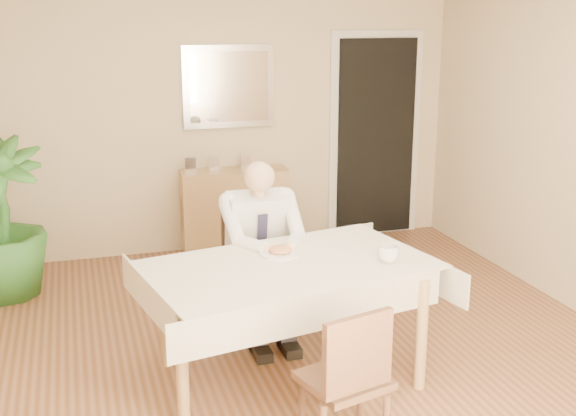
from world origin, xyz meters
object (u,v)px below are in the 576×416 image
object	(u,v)px
chair_near	(349,376)
seated_man	(264,244)
dining_table	(289,277)
potted_palm	(0,220)
coffee_mug	(388,254)
chair_far	(254,256)
sideboard	(235,211)

from	to	relation	value
chair_near	seated_man	xyz separation A→B (m)	(-0.04, 1.50, 0.23)
dining_table	potted_palm	size ratio (longest dim) A/B	1.50
dining_table	coffee_mug	bearing A→B (deg)	-24.78
chair_far	chair_near	bearing A→B (deg)	-91.67
seated_man	potted_palm	distance (m)	2.25
chair_near	potted_palm	distance (m)	3.40
dining_table	chair_far	size ratio (longest dim) A/B	2.13
chair_near	potted_palm	size ratio (longest dim) A/B	0.66
dining_table	chair_near	distance (m)	0.93
chair_near	coffee_mug	world-z (taller)	coffee_mug
chair_far	seated_man	bearing A→B (deg)	-92.98
seated_man	sideboard	bearing A→B (deg)	83.37
dining_table	chair_far	distance (m)	0.90
chair_near	seated_man	bearing A→B (deg)	76.46
chair_far	potted_palm	xyz separation A→B (m)	(-1.80, 1.06, 0.13)
chair_near	sideboard	size ratio (longest dim) A/B	0.84
chair_near	seated_man	world-z (taller)	seated_man
seated_man	potted_palm	world-z (taller)	potted_palm
dining_table	potted_palm	bearing A→B (deg)	121.48
chair_near	potted_palm	world-z (taller)	potted_palm
potted_palm	sideboard	bearing A→B (deg)	15.44
seated_man	coffee_mug	xyz separation A→B (m)	(0.59, -0.73, 0.11)
seated_man	sideboard	distance (m)	1.94
dining_table	chair_near	world-z (taller)	chair_near
chair_near	coffee_mug	xyz separation A→B (m)	(0.55, 0.77, 0.34)
coffee_mug	sideboard	bearing A→B (deg)	97.92
chair_far	seated_man	distance (m)	0.34
seated_man	coffee_mug	distance (m)	0.95
chair_near	sideboard	world-z (taller)	chair_near
seated_man	coffee_mug	world-z (taller)	seated_man
sideboard	potted_palm	world-z (taller)	potted_palm
chair_far	potted_palm	distance (m)	2.09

